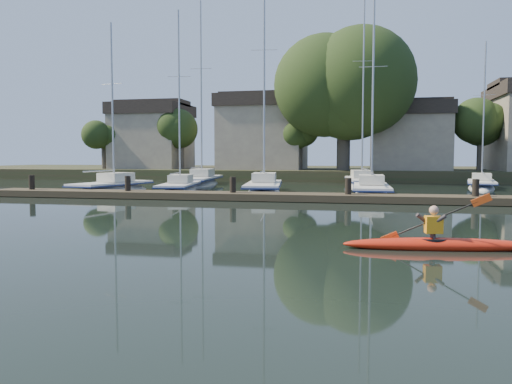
% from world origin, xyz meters
% --- Properties ---
extents(ground, '(160.00, 160.00, 0.00)m').
position_xyz_m(ground, '(0.00, 0.00, 0.00)').
color(ground, black).
rests_on(ground, ground).
extents(kayak, '(4.78, 1.24, 1.52)m').
position_xyz_m(kayak, '(5.52, 1.40, 0.18)').
color(kayak, '#BA2A0E').
rests_on(kayak, ground).
extents(dock, '(34.00, 2.00, 1.80)m').
position_xyz_m(dock, '(0.00, 14.00, 0.20)').
color(dock, '#483D29').
rests_on(dock, ground).
extents(sailboat_0, '(3.52, 7.88, 12.08)m').
position_xyz_m(sailboat_0, '(-12.11, 18.03, -0.20)').
color(sailboat_0, silver).
rests_on(sailboat_0, ground).
extents(sailboat_1, '(3.15, 7.99, 12.73)m').
position_xyz_m(sailboat_1, '(-7.82, 18.86, -0.17)').
color(sailboat_1, silver).
rests_on(sailboat_1, ground).
extents(sailboat_2, '(3.39, 9.45, 15.30)m').
position_xyz_m(sailboat_2, '(-2.37, 19.31, -0.19)').
color(sailboat_2, silver).
rests_on(sailboat_2, ground).
extents(sailboat_3, '(2.19, 8.03, 12.91)m').
position_xyz_m(sailboat_3, '(4.22, 18.15, -0.19)').
color(sailboat_3, silver).
rests_on(sailboat_3, ground).
extents(sailboat_5, '(3.16, 9.73, 15.83)m').
position_xyz_m(sailboat_5, '(-8.87, 26.51, -0.20)').
color(sailboat_5, silver).
rests_on(sailboat_5, ground).
extents(sailboat_6, '(3.14, 10.34, 16.18)m').
position_xyz_m(sailboat_6, '(3.71, 27.28, -0.19)').
color(sailboat_6, silver).
rests_on(sailboat_6, ground).
extents(sailboat_7, '(3.16, 7.35, 11.49)m').
position_xyz_m(sailboat_7, '(12.04, 26.56, -0.17)').
color(sailboat_7, silver).
rests_on(sailboat_7, ground).
extents(shore, '(90.00, 25.25, 12.75)m').
position_xyz_m(shore, '(1.61, 40.29, 3.23)').
color(shore, '#28371B').
rests_on(shore, ground).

